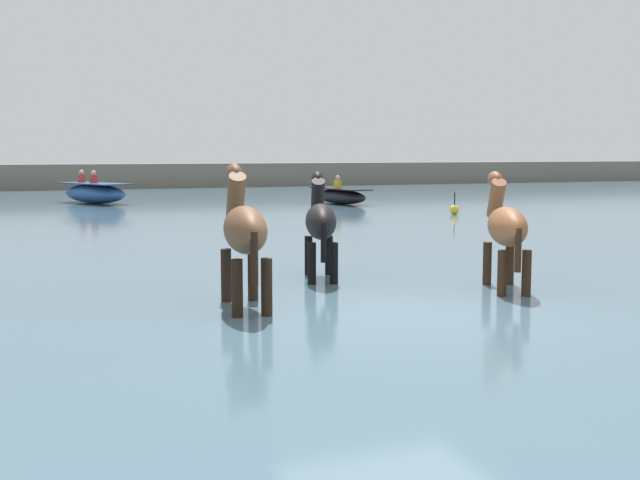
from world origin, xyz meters
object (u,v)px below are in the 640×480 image
object	(u,v)px
horse_flank_black	(320,224)
boat_near_port	(340,196)
horse_lead_chestnut	(506,229)
channel_buoy	(454,209)
horse_trailing_bay	(244,233)
boat_distant_east	(95,193)

from	to	relation	value
horse_flank_black	boat_near_port	xyz separation A→B (m)	(7.04, 16.29, -0.54)
horse_lead_chestnut	boat_near_port	bearing A→B (deg)	74.79
horse_flank_black	channel_buoy	xyz separation A→B (m)	(8.43, 10.33, -0.69)
horse_trailing_bay	boat_near_port	bearing A→B (deg)	64.19
horse_trailing_bay	boat_distant_east	xyz separation A→B (m)	(0.19, 21.80, -0.55)
horse_lead_chestnut	boat_distant_east	world-z (taller)	horse_lead_chestnut
horse_trailing_bay	boat_distant_east	world-z (taller)	horse_trailing_bay
horse_lead_chestnut	horse_trailing_bay	world-z (taller)	horse_trailing_bay
horse_lead_chestnut	boat_near_port	world-z (taller)	horse_lead_chestnut
boat_near_port	channel_buoy	distance (m)	6.13
horse_lead_chestnut	boat_distant_east	bearing A→B (deg)	99.45
horse_flank_black	boat_distant_east	distance (m)	20.04
horse_flank_black	boat_distant_east	size ratio (longest dim) A/B	0.52
horse_trailing_bay	channel_buoy	size ratio (longest dim) A/B	3.06
horse_flank_black	boat_near_port	size ratio (longest dim) A/B	0.60
horse_flank_black	boat_distant_east	world-z (taller)	horse_flank_black
horse_flank_black	channel_buoy	distance (m)	13.35
horse_trailing_bay	channel_buoy	world-z (taller)	horse_trailing_bay
boat_near_port	boat_distant_east	distance (m)	9.33
channel_buoy	boat_distant_east	bearing A→B (deg)	135.92
horse_lead_chestnut	channel_buoy	size ratio (longest dim) A/B	2.86
horse_lead_chestnut	horse_flank_black	world-z (taller)	horse_lead_chestnut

